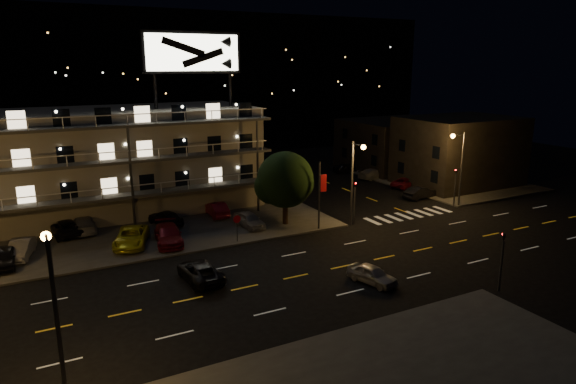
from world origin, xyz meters
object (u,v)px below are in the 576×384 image
lot_car_4 (249,220)px  road_car_west (200,271)px  tree (285,181)px  lot_car_7 (83,224)px  side_car_0 (420,193)px  lot_car_2 (131,237)px  road_car_east (372,274)px

lot_car_4 → road_car_west: (-7.81, -9.17, -0.16)m
lot_car_4 → tree: bearing=-16.9°
lot_car_4 → road_car_west: size_ratio=0.83×
lot_car_7 → road_car_west: size_ratio=1.00×
tree → side_car_0: size_ratio=1.63×
lot_car_2 → side_car_0: 32.26m
lot_car_7 → side_car_0: lot_car_7 is taller
lot_car_2 → lot_car_4: lot_car_2 is taller
lot_car_2 → road_car_west: lot_car_2 is taller
side_car_0 → road_car_west: bearing=101.9°
lot_car_7 → lot_car_2: bearing=119.2°
lot_car_2 → road_car_west: bearing=-52.4°
lot_car_2 → lot_car_4: bearing=20.0°
lot_car_2 → road_car_east: lot_car_2 is taller
tree → road_car_east: bearing=-92.7°
tree → lot_car_7: tree is taller
lot_car_4 → lot_car_7: (-13.83, 5.69, 0.02)m
tree → road_car_east: (-0.69, -14.56, -3.63)m
side_car_0 → road_car_west: 31.01m
tree → lot_car_7: 18.66m
lot_car_2 → lot_car_4: (10.73, 0.01, -0.05)m
lot_car_2 → road_car_west: (2.91, -9.16, -0.21)m
lot_car_7 → side_car_0: bearing=172.9°
side_car_0 → road_car_west: side_car_0 is taller
lot_car_7 → road_car_west: 16.04m
lot_car_2 → road_car_east: size_ratio=1.41×
lot_car_4 → side_car_0: bearing=-3.4°
side_car_0 → lot_car_4: bearing=85.3°
lot_car_2 → road_car_west: size_ratio=1.09×
tree → road_car_west: size_ratio=1.43×
tree → road_car_east: tree is taller
tree → lot_car_2: 14.51m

